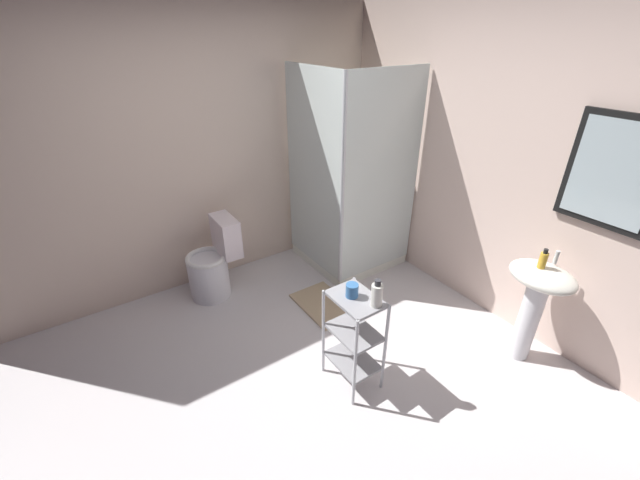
{
  "coord_description": "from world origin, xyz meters",
  "views": [
    {
      "loc": [
        1.65,
        -1.06,
        2.3
      ],
      "look_at": [
        -0.5,
        0.4,
        0.86
      ],
      "focal_mm": 22.04,
      "sensor_mm": 36.0,
      "label": 1
    }
  ],
  "objects_px": {
    "toilet": "(213,265)",
    "hand_soap_bottle": "(543,260)",
    "pedestal_sink": "(536,295)",
    "lotion_bottle_white": "(377,295)",
    "bath_mat": "(324,304)",
    "rinse_cup": "(352,290)",
    "shower_stall": "(347,225)",
    "storage_cart": "(354,333)"
  },
  "relations": [
    {
      "from": "toilet",
      "to": "hand_soap_bottle",
      "type": "xyz_separation_m",
      "value": [
        2.09,
        1.65,
        0.56
      ]
    },
    {
      "from": "pedestal_sink",
      "to": "lotion_bottle_white",
      "type": "distance_m",
      "value": 1.27
    },
    {
      "from": "bath_mat",
      "to": "rinse_cup",
      "type": "bearing_deg",
      "value": -22.62
    },
    {
      "from": "shower_stall",
      "to": "bath_mat",
      "type": "xyz_separation_m",
      "value": [
        0.47,
        -0.62,
        -0.45
      ]
    },
    {
      "from": "bath_mat",
      "to": "lotion_bottle_white",
      "type": "bearing_deg",
      "value": -15.39
    },
    {
      "from": "storage_cart",
      "to": "rinse_cup",
      "type": "relative_size",
      "value": 7.99
    },
    {
      "from": "shower_stall",
      "to": "pedestal_sink",
      "type": "bearing_deg",
      "value": 9.06
    },
    {
      "from": "storage_cart",
      "to": "bath_mat",
      "type": "relative_size",
      "value": 1.23
    },
    {
      "from": "rinse_cup",
      "to": "bath_mat",
      "type": "bearing_deg",
      "value": 157.38
    },
    {
      "from": "storage_cart",
      "to": "bath_mat",
      "type": "bearing_deg",
      "value": 158.74
    },
    {
      "from": "storage_cart",
      "to": "rinse_cup",
      "type": "distance_m",
      "value": 0.35
    },
    {
      "from": "storage_cart",
      "to": "rinse_cup",
      "type": "xyz_separation_m",
      "value": [
        -0.03,
        -0.01,
        0.35
      ]
    },
    {
      "from": "hand_soap_bottle",
      "to": "bath_mat",
      "type": "relative_size",
      "value": 0.25
    },
    {
      "from": "hand_soap_bottle",
      "to": "rinse_cup",
      "type": "xyz_separation_m",
      "value": [
        -0.55,
        -1.23,
        -0.09
      ]
    },
    {
      "from": "hand_soap_bottle",
      "to": "toilet",
      "type": "bearing_deg",
      "value": -141.79
    },
    {
      "from": "lotion_bottle_white",
      "to": "bath_mat",
      "type": "distance_m",
      "value": 1.28
    },
    {
      "from": "hand_soap_bottle",
      "to": "lotion_bottle_white",
      "type": "bearing_deg",
      "value": -108.63
    },
    {
      "from": "shower_stall",
      "to": "rinse_cup",
      "type": "xyz_separation_m",
      "value": [
        1.27,
        -0.95,
        0.32
      ]
    },
    {
      "from": "storage_cart",
      "to": "lotion_bottle_white",
      "type": "distance_m",
      "value": 0.41
    },
    {
      "from": "shower_stall",
      "to": "lotion_bottle_white",
      "type": "height_order",
      "value": "shower_stall"
    },
    {
      "from": "shower_stall",
      "to": "rinse_cup",
      "type": "bearing_deg",
      "value": -37.0
    },
    {
      "from": "shower_stall",
      "to": "hand_soap_bottle",
      "type": "height_order",
      "value": "shower_stall"
    },
    {
      "from": "hand_soap_bottle",
      "to": "bath_mat",
      "type": "distance_m",
      "value": 1.84
    },
    {
      "from": "toilet",
      "to": "pedestal_sink",
      "type": "bearing_deg",
      "value": 38.14
    },
    {
      "from": "lotion_bottle_white",
      "to": "bath_mat",
      "type": "relative_size",
      "value": 0.32
    },
    {
      "from": "storage_cart",
      "to": "bath_mat",
      "type": "distance_m",
      "value": 0.98
    },
    {
      "from": "shower_stall",
      "to": "rinse_cup",
      "type": "height_order",
      "value": "shower_stall"
    },
    {
      "from": "rinse_cup",
      "to": "toilet",
      "type": "bearing_deg",
      "value": -164.93
    },
    {
      "from": "hand_soap_bottle",
      "to": "pedestal_sink",
      "type": "bearing_deg",
      "value": 31.07
    },
    {
      "from": "pedestal_sink",
      "to": "hand_soap_bottle",
      "type": "height_order",
      "value": "hand_soap_bottle"
    },
    {
      "from": "toilet",
      "to": "lotion_bottle_white",
      "type": "bearing_deg",
      "value": 15.86
    },
    {
      "from": "lotion_bottle_white",
      "to": "pedestal_sink",
      "type": "bearing_deg",
      "value": 70.55
    },
    {
      "from": "storage_cart",
      "to": "hand_soap_bottle",
      "type": "distance_m",
      "value": 1.4
    },
    {
      "from": "rinse_cup",
      "to": "bath_mat",
      "type": "relative_size",
      "value": 0.15
    },
    {
      "from": "shower_stall",
      "to": "bath_mat",
      "type": "relative_size",
      "value": 3.33
    },
    {
      "from": "hand_soap_bottle",
      "to": "lotion_bottle_white",
      "type": "height_order",
      "value": "hand_soap_bottle"
    },
    {
      "from": "shower_stall",
      "to": "storage_cart",
      "type": "distance_m",
      "value": 1.6
    },
    {
      "from": "pedestal_sink",
      "to": "hand_soap_bottle",
      "type": "bearing_deg",
      "value": -148.93
    },
    {
      "from": "pedestal_sink",
      "to": "rinse_cup",
      "type": "xyz_separation_m",
      "value": [
        -0.58,
        -1.25,
        0.21
      ]
    },
    {
      "from": "shower_stall",
      "to": "storage_cart",
      "type": "bearing_deg",
      "value": -36.08
    },
    {
      "from": "toilet",
      "to": "shower_stall",
      "type": "bearing_deg",
      "value": 78.6
    },
    {
      "from": "bath_mat",
      "to": "hand_soap_bottle",
      "type": "bearing_deg",
      "value": 33.87
    }
  ]
}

